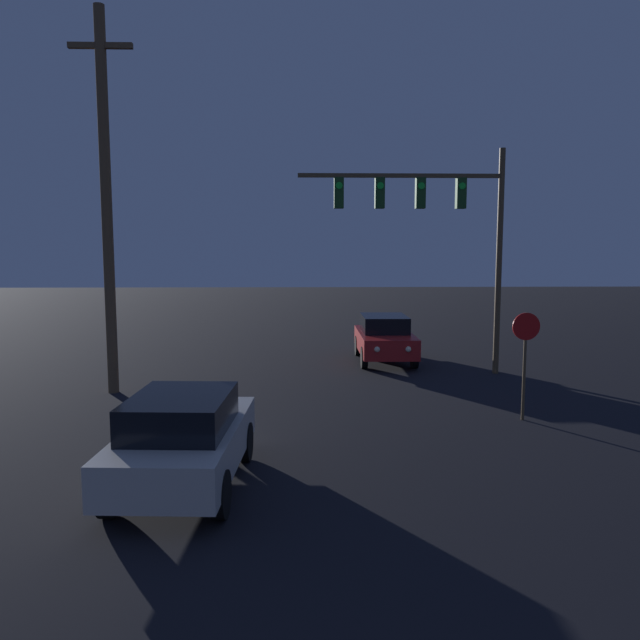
% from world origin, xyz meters
% --- Properties ---
extents(car_near, '(1.98, 4.08, 1.55)m').
position_xyz_m(car_near, '(-2.32, 9.20, 0.81)').
color(car_near, beige).
rests_on(car_near, ground_plane).
extents(car_far, '(1.83, 4.02, 1.55)m').
position_xyz_m(car_far, '(2.39, 20.23, 0.81)').
color(car_far, '#B21E1E').
rests_on(car_far, ground_plane).
extents(traffic_signal_mast, '(6.14, 0.30, 6.76)m').
position_xyz_m(traffic_signal_mast, '(3.63, 18.11, 4.76)').
color(traffic_signal_mast, brown).
rests_on(traffic_signal_mast, ground_plane).
extents(stop_sign, '(0.61, 0.07, 2.42)m').
position_xyz_m(stop_sign, '(4.52, 12.91, 1.65)').
color(stop_sign, brown).
rests_on(stop_sign, ground_plane).
extents(utility_pole, '(1.61, 0.28, 9.86)m').
position_xyz_m(utility_pole, '(-5.44, 15.90, 5.08)').
color(utility_pole, brown).
rests_on(utility_pole, ground_plane).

